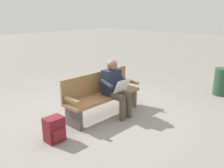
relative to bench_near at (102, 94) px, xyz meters
The scene contains 5 objects.
ground_plane 0.46m from the bench_near, 89.94° to the left, with size 40.00×40.00×0.00m, color gray.
bench_near is the anchor object (origin of this frame).
person_seated 0.34m from the bench_near, 126.54° to the left, with size 0.57×0.57×1.18m.
backpack 1.37m from the bench_near, ahead, with size 0.31×0.28×0.43m.
trash_bin 3.34m from the bench_near, 155.88° to the left, with size 0.40×0.40×0.71m, color #23472D.
Camera 1 is at (3.35, 3.41, 2.12)m, focal length 39.02 mm.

